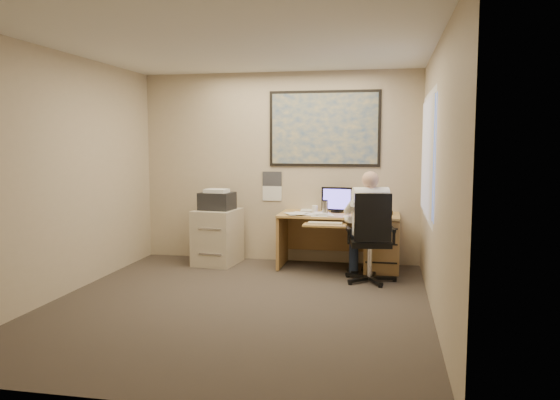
% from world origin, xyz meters
% --- Properties ---
extents(room_shell, '(4.00, 4.50, 2.70)m').
position_xyz_m(room_shell, '(0.00, 0.00, 1.35)').
color(room_shell, '#39322C').
rests_on(room_shell, ground).
extents(desk, '(1.60, 0.97, 1.09)m').
position_xyz_m(desk, '(1.23, 1.90, 0.44)').
color(desk, tan).
rests_on(desk, ground).
extents(world_map, '(1.56, 0.03, 1.06)m').
position_xyz_m(world_map, '(0.65, 2.23, 1.90)').
color(world_map, '#1E4C93').
rests_on(world_map, room_shell).
extents(wall_calendar, '(0.28, 0.01, 0.42)m').
position_xyz_m(wall_calendar, '(-0.10, 2.24, 1.08)').
color(wall_calendar, white).
rests_on(wall_calendar, room_shell).
extents(window_blinds, '(0.06, 1.40, 1.30)m').
position_xyz_m(window_blinds, '(1.97, 0.80, 1.55)').
color(window_blinds, white).
rests_on(window_blinds, room_shell).
extents(filing_cabinet, '(0.62, 0.71, 1.06)m').
position_xyz_m(filing_cabinet, '(-0.81, 1.85, 0.46)').
color(filing_cabinet, beige).
rests_on(filing_cabinet, ground).
extents(office_chair, '(0.75, 0.75, 1.11)m').
position_xyz_m(office_chair, '(1.33, 1.20, 0.32)').
color(office_chair, black).
rests_on(office_chair, ground).
extents(person, '(0.77, 0.92, 1.36)m').
position_xyz_m(person, '(1.34, 1.29, 0.68)').
color(person, white).
rests_on(person, office_chair).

